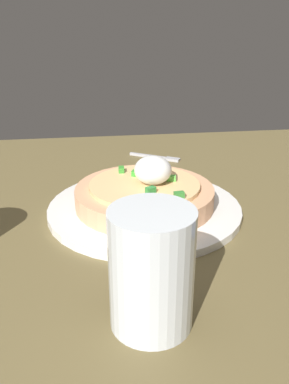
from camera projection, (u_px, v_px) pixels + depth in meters
dining_table at (162, 229)px, 55.58cm from camera, size 90.24×88.53×3.00cm
plate at (144, 208)px, 57.03cm from camera, size 27.17×27.17×1.03cm
pizza at (145, 193)px, 56.10cm from camera, size 19.39×19.39×7.18cm
cup_far at (152, 276)px, 34.42cm from camera, size 7.38×7.38×11.09cm
fork at (159, 157)px, 79.06cm from camera, size 9.46×6.41×0.50cm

